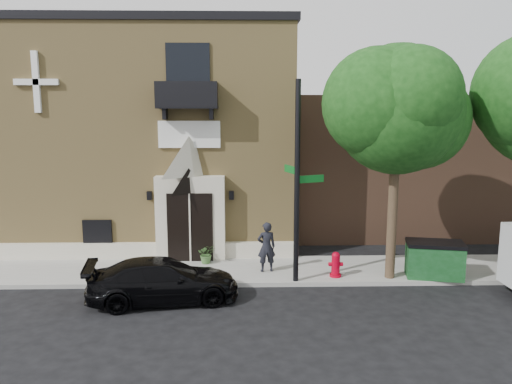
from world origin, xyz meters
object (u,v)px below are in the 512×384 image
(street_sign, at_px, (297,182))
(pedestrian_near, at_px, (266,247))
(black_sedan, at_px, (163,280))
(fire_hydrant, at_px, (336,265))
(dumpster, at_px, (434,259))

(street_sign, height_order, pedestrian_near, street_sign)
(black_sedan, xyz_separation_m, fire_hydrant, (5.62, 1.70, -0.09))
(fire_hydrant, height_order, dumpster, dumpster)
(black_sedan, height_order, pedestrian_near, pedestrian_near)
(fire_hydrant, bearing_deg, pedestrian_near, 165.22)
(fire_hydrant, relative_size, dumpster, 0.42)
(dumpster, distance_m, pedestrian_near, 5.77)
(dumpster, bearing_deg, pedestrian_near, -175.67)
(street_sign, relative_size, pedestrian_near, 3.71)
(black_sedan, bearing_deg, fire_hydrant, -82.11)
(black_sedan, height_order, fire_hydrant, black_sedan)
(street_sign, relative_size, fire_hydrant, 7.62)
(dumpster, height_order, pedestrian_near, pedestrian_near)
(fire_hydrant, bearing_deg, dumpster, -1.60)
(fire_hydrant, height_order, pedestrian_near, pedestrian_near)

